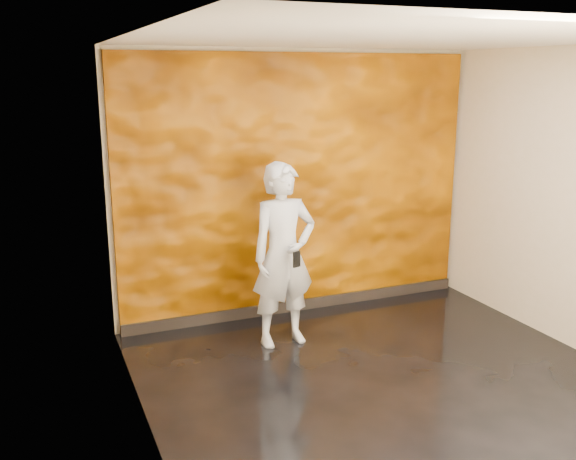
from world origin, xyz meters
name	(u,v)px	position (x,y,z in m)	size (l,w,h in m)	color
room	(399,224)	(0.00, 0.00, 1.40)	(4.02, 4.02, 2.81)	black
feature_wall	(300,186)	(0.00, 1.96, 1.38)	(3.90, 0.06, 2.75)	#C06800
baseboard	(301,305)	(0.00, 1.92, 0.06)	(3.90, 0.04, 0.12)	black
man	(284,255)	(-0.50, 1.19, 0.88)	(0.64, 0.42, 1.76)	#9396A2
phone	(297,259)	(-0.49, 0.91, 0.91)	(0.08, 0.02, 0.15)	black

